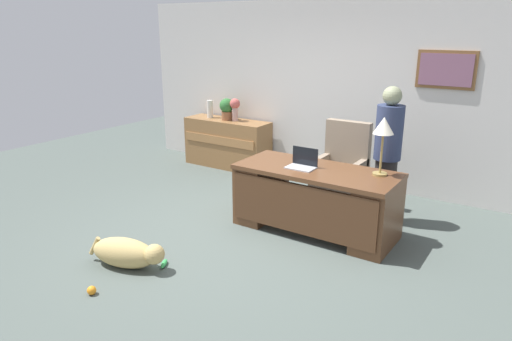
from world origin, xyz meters
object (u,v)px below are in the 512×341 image
at_px(credenza, 227,143).
at_px(dog_lying, 127,253).
at_px(armchair, 342,171).
at_px(dog_toy_ball, 92,290).
at_px(potted_plant, 227,108).
at_px(desk, 314,198).
at_px(person_standing, 387,154).
at_px(desk_lamp, 384,129).
at_px(dog_toy_bone, 164,264).
at_px(vase_with_flowers, 235,107).
at_px(laptop, 303,163).
at_px(vase_empty, 210,109).

distance_m(credenza, dog_lying, 3.60).
relative_size(armchair, dog_toy_ball, 13.88).
height_order(dog_lying, dog_toy_ball, dog_lying).
bearing_deg(armchair, potted_plant, 163.83).
bearing_deg(desk, dog_lying, -123.30).
height_order(credenza, person_standing, person_standing).
xyz_separation_m(dog_lying, desk_lamp, (1.85, 1.99, 1.11)).
distance_m(desk, dog_toy_ball, 2.57).
bearing_deg(desk_lamp, dog_toy_bone, -131.11).
distance_m(desk_lamp, vase_with_flowers, 3.25).
xyz_separation_m(desk, dog_lying, (-1.17, -1.78, -0.26)).
xyz_separation_m(dog_lying, dog_toy_bone, (0.29, 0.21, -0.13)).
bearing_deg(vase_with_flowers, desk_lamp, -25.03).
bearing_deg(person_standing, armchair, 167.68).
bearing_deg(laptop, dog_lying, -119.65).
bearing_deg(vase_empty, dog_toy_ball, -65.96).
relative_size(person_standing, vase_with_flowers, 4.46).
bearing_deg(armchair, vase_empty, 165.86).
bearing_deg(dog_toy_ball, desk, 65.40).
bearing_deg(armchair, desk, -86.69).
xyz_separation_m(vase_with_flowers, dog_toy_ball, (1.21, -3.89, -1.00)).
height_order(vase_empty, dog_toy_bone, vase_empty).
distance_m(desk, potted_plant, 2.96).
relative_size(desk_lamp, potted_plant, 1.78).
bearing_deg(laptop, dog_toy_bone, -114.69).
bearing_deg(credenza, armchair, -16.16).
distance_m(vase_with_flowers, potted_plant, 0.17).
distance_m(desk_lamp, dog_toy_bone, 2.67).
xyz_separation_m(desk, credenza, (-2.43, 1.58, -0.01)).
distance_m(dog_lying, desk_lamp, 2.93).
xyz_separation_m(dog_lying, vase_with_flowers, (-1.09, 3.36, 0.89)).
relative_size(person_standing, laptop, 5.19).
height_order(credenza, dog_toy_ball, credenza).
xyz_separation_m(credenza, vase_empty, (-0.36, 0.00, 0.55)).
relative_size(person_standing, dog_lying, 1.95).
bearing_deg(dog_toy_bone, vase_empty, 121.22).
bearing_deg(vase_empty, desk_lamp, -21.58).
bearing_deg(person_standing, potted_plant, 164.61).
bearing_deg(vase_with_flowers, credenza, -179.55).
height_order(dog_lying, dog_toy_bone, dog_lying).
bearing_deg(dog_toy_bone, armchair, 71.35).
bearing_deg(desk, potted_plant, 147.06).
bearing_deg(potted_plant, dog_toy_bone, -63.81).
relative_size(armchair, desk_lamp, 1.78).
bearing_deg(vase_empty, credenza, -0.21).
relative_size(desk_lamp, vase_with_flowers, 1.72).
bearing_deg(desk, vase_empty, 150.56).
bearing_deg(laptop, vase_empty, 148.89).
relative_size(credenza, desk_lamp, 2.36).
bearing_deg(person_standing, desk, -127.17).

